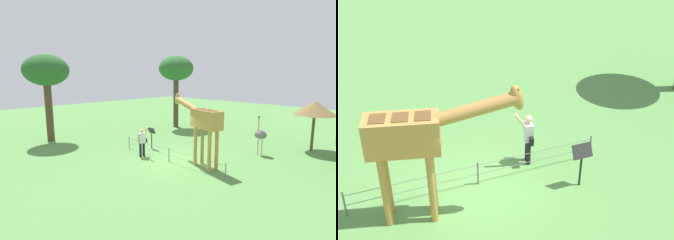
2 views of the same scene
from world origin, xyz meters
The scene contains 9 objects.
ground_plane centered at (0.00, 0.00, 0.00)m, with size 60.00×60.00×0.00m, color #568E47.
giraffe centered at (-1.66, -0.54, 2.30)m, with size 3.68×1.37×3.56m.
visitor centered at (1.67, 0.58, 0.90)m, with size 0.63×0.59×1.76m.
ostrich centered at (-2.83, -4.40, 1.18)m, with size 0.70×0.56×2.25m.
shade_hut_aside centered at (-4.66, -7.43, 2.58)m, with size 2.41×2.41×3.01m.
tree_east centered at (6.24, -6.97, 4.95)m, with size 2.96×2.96×6.11m.
tree_northeast centered at (8.99, 2.78, 4.71)m, with size 2.97×2.97×5.89m.
info_sign centered at (2.57, -0.91, 0.95)m, with size 0.56×0.21×1.32m.
wire_fence centered at (0.00, 0.13, 0.40)m, with size 7.05×0.05×0.75m.
Camera 1 is at (-9.51, 9.66, 4.55)m, focal length 28.25 mm.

